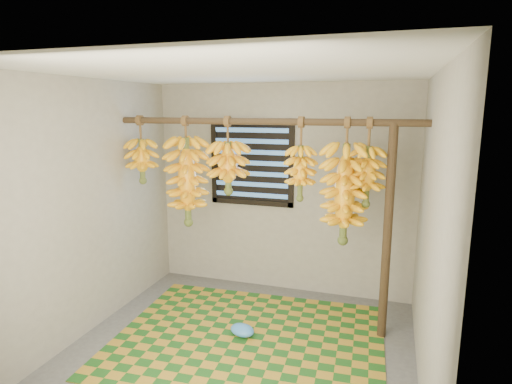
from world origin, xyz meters
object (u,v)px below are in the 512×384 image
at_px(woven_mat, 248,339).
at_px(banana_bunch_c, 228,168).
at_px(banana_bunch_b, 187,182).
at_px(banana_bunch_d, 300,173).
at_px(banana_bunch_f, 367,176).
at_px(banana_bunch_e, 345,194).
at_px(plastic_bag, 242,330).
at_px(banana_bunch_a, 142,161).
at_px(support_post, 387,235).

relative_size(woven_mat, banana_bunch_c, 3.23).
distance_m(banana_bunch_b, banana_bunch_d, 1.19).
height_order(woven_mat, banana_bunch_d, banana_bunch_d).
bearing_deg(banana_bunch_c, banana_bunch_f, 0.00).
bearing_deg(banana_bunch_d, banana_bunch_e, 0.00).
bearing_deg(banana_bunch_b, plastic_bag, -28.80).
xyz_separation_m(plastic_bag, banana_bunch_a, (-1.26, 0.40, 1.52)).
bearing_deg(banana_bunch_d, plastic_bag, -137.54).
bearing_deg(banana_bunch_a, banana_bunch_d, 0.00).
height_order(woven_mat, banana_bunch_b, banana_bunch_b).
bearing_deg(support_post, woven_mat, -159.40).
bearing_deg(plastic_bag, banana_bunch_f, 21.07).
height_order(banana_bunch_b, banana_bunch_f, same).
height_order(support_post, banana_bunch_f, banana_bunch_f).
bearing_deg(banana_bunch_b, banana_bunch_e, 0.00).
bearing_deg(banana_bunch_d, banana_bunch_a, -180.00).
distance_m(support_post, plastic_bag, 1.62).
height_order(support_post, plastic_bag, support_post).
distance_m(plastic_bag, banana_bunch_d, 1.58).
bearing_deg(plastic_bag, banana_bunch_d, 42.46).
height_order(woven_mat, plastic_bag, plastic_bag).
bearing_deg(support_post, banana_bunch_e, 180.00).
height_order(banana_bunch_c, banana_bunch_d, same).
relative_size(banana_bunch_b, banana_bunch_d, 1.43).
relative_size(banana_bunch_b, banana_bunch_c, 1.47).
distance_m(banana_bunch_a, banana_bunch_f, 2.31).
distance_m(banana_bunch_d, banana_bunch_f, 0.61).
relative_size(banana_bunch_a, banana_bunch_d, 0.90).
distance_m(banana_bunch_c, banana_bunch_f, 1.33).
relative_size(woven_mat, banana_bunch_a, 3.48).
xyz_separation_m(woven_mat, banana_bunch_a, (-1.33, 0.44, 1.57)).
bearing_deg(banana_bunch_f, banana_bunch_b, 180.00).
xyz_separation_m(banana_bunch_a, banana_bunch_e, (2.12, 0.00, -0.23)).
bearing_deg(plastic_bag, banana_bunch_a, 162.16).
relative_size(banana_bunch_d, banana_bunch_e, 0.68).
distance_m(woven_mat, banana_bunch_b, 1.66).
xyz_separation_m(support_post, woven_mat, (-1.18, -0.44, -0.99)).
distance_m(support_post, banana_bunch_b, 2.03).
distance_m(woven_mat, banana_bunch_e, 1.62).
bearing_deg(woven_mat, banana_bunch_c, 128.75).
xyz_separation_m(plastic_bag, banana_bunch_e, (0.86, 0.40, 1.29)).
distance_m(banana_bunch_c, banana_bunch_d, 0.73).
bearing_deg(woven_mat, banana_bunch_f, 24.42).
distance_m(woven_mat, banana_bunch_f, 1.86).
xyz_separation_m(support_post, banana_bunch_f, (-0.20, 0.00, 0.53)).
relative_size(support_post, banana_bunch_b, 1.79).
height_order(support_post, banana_bunch_c, banana_bunch_c).
relative_size(woven_mat, banana_bunch_b, 2.19).
distance_m(banana_bunch_b, banana_bunch_f, 1.79).
distance_m(banana_bunch_b, banana_bunch_e, 1.60).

